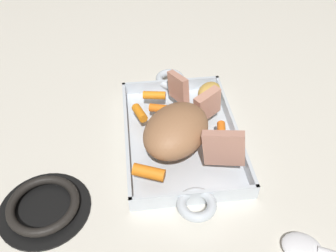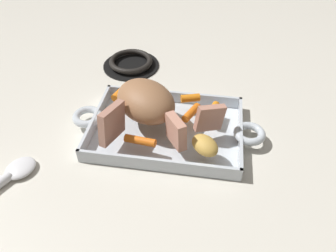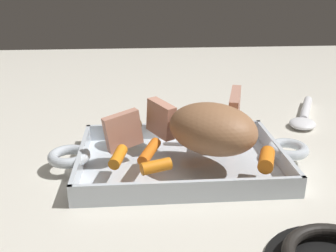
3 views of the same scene
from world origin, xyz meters
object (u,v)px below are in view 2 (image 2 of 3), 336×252
object	(u,v)px
pork_roast	(146,101)
baby_carrot_long	(213,110)
roast_slice_thin	(210,118)
baby_carrot_short	(190,98)
roast_slice_outer	(176,131)
baby_carrot_northwest	(122,92)
potato_golden_large	(205,145)
roasting_dish	(166,130)
baby_carrot_center_right	(140,141)
baby_carrot_northeast	(191,113)
serving_spoon	(0,183)
roast_slice_thick	(112,123)
stove_burner_rear	(131,63)

from	to	relation	value
pork_roast	baby_carrot_long	xyz separation A→B (m)	(0.15, 0.03, -0.03)
roast_slice_thin	baby_carrot_short	xyz separation A→B (m)	(-0.05, 0.09, -0.02)
roast_slice_outer	baby_carrot_short	world-z (taller)	roast_slice_outer
baby_carrot_northwest	potato_golden_large	size ratio (longest dim) A/B	0.92
pork_roast	baby_carrot_long	bearing A→B (deg)	10.60
roasting_dish	baby_carrot_center_right	bearing A→B (deg)	-119.64
baby_carrot_northeast	baby_carrot_long	xyz separation A→B (m)	(0.05, 0.02, 0.00)
roast_slice_thin	serving_spoon	world-z (taller)	roast_slice_thin
roast_slice_outer	baby_carrot_northwest	size ratio (longest dim) A/B	1.05
pork_roast	roast_slice_thin	bearing A→B (deg)	-9.81
baby_carrot_northeast	baby_carrot_long	bearing A→B (deg)	17.81
roast_slice_thick	baby_carrot_northwest	xyz separation A→B (m)	(-0.02, 0.14, -0.03)
roast_slice_thick	stove_burner_rear	size ratio (longest dim) A/B	0.46
roast_slice_thick	stove_burner_rear	world-z (taller)	roast_slice_thick
baby_carrot_northeast	potato_golden_large	world-z (taller)	potato_golden_large
roast_slice_thin	stove_burner_rear	distance (m)	0.37
pork_roast	stove_burner_rear	bearing A→B (deg)	111.62
pork_roast	baby_carrot_center_right	bearing A→B (deg)	-86.41
baby_carrot_northeast	baby_carrot_long	world-z (taller)	baby_carrot_northeast
baby_carrot_long	potato_golden_large	bearing A→B (deg)	-95.20
baby_carrot_northwest	stove_burner_rear	distance (m)	0.20
potato_golden_large	stove_burner_rear	distance (m)	0.42
pork_roast	roast_slice_thick	distance (m)	0.10
baby_carrot_center_right	serving_spoon	size ratio (longest dim) A/B	0.34
roasting_dish	baby_carrot_northeast	size ratio (longest dim) A/B	7.08
serving_spoon	pork_roast	bearing A→B (deg)	-22.43
roast_slice_thick	stove_burner_rear	xyz separation A→B (m)	(-0.04, 0.33, -0.06)
roast_slice_outer	potato_golden_large	xyz separation A→B (m)	(0.06, -0.02, -0.01)
baby_carrot_short	roasting_dish	bearing A→B (deg)	-118.68
baby_carrot_short	baby_carrot_northwest	bearing A→B (deg)	-178.03
roasting_dish	potato_golden_large	world-z (taller)	potato_golden_large
baby_carrot_northeast	pork_roast	bearing A→B (deg)	-173.00
roast_slice_outer	baby_carrot_center_right	distance (m)	0.08
baby_carrot_center_right	baby_carrot_long	size ratio (longest dim) A/B	1.35
serving_spoon	baby_carrot_northwest	bearing A→B (deg)	-6.07
baby_carrot_center_right	baby_carrot_northeast	bearing A→B (deg)	47.69
baby_carrot_northeast	baby_carrot_short	world-z (taller)	baby_carrot_northeast
roasting_dish	baby_carrot_northwest	bearing A→B (deg)	147.64
baby_carrot_short	pork_roast	bearing A→B (deg)	-145.33
baby_carrot_short	stove_burner_rear	distance (m)	0.27
baby_carrot_northeast	stove_burner_rear	size ratio (longest dim) A/B	0.38
roasting_dish	baby_carrot_long	xyz separation A→B (m)	(0.10, 0.05, 0.03)
stove_burner_rear	baby_carrot_long	bearing A→B (deg)	-41.51
roast_slice_outer	stove_burner_rear	bearing A→B (deg)	118.50
roast_slice_thick	baby_carrot_center_right	world-z (taller)	roast_slice_thick
potato_golden_large	pork_roast	bearing A→B (deg)	145.94
baby_carrot_northwest	roast_slice_thick	bearing A→B (deg)	-82.66
baby_carrot_short	baby_carrot_northeast	bearing A→B (deg)	-81.31
baby_carrot_center_right	potato_golden_large	size ratio (longest dim) A/B	1.08
baby_carrot_northwest	serving_spoon	distance (m)	0.33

